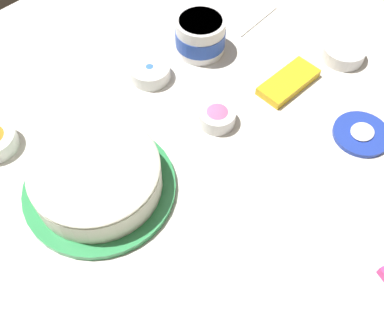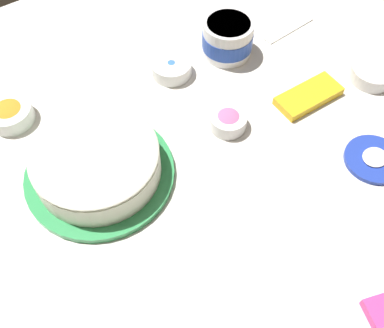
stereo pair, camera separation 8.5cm
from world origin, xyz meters
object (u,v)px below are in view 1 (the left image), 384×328
object	(u,v)px
sprinkle_bowl_green	(344,52)
sprinkle_bowl_blue	(150,71)
frosting_tub_lid	(361,134)
paper_napkin	(236,9)
frosted_cake	(97,178)
sprinkle_bowl_pink	(217,116)
candy_box_lower	(288,82)
frosting_tub	(200,35)

from	to	relation	value
sprinkle_bowl_green	sprinkle_bowl_blue	bearing A→B (deg)	-36.91
frosting_tub_lid	paper_napkin	distance (m)	0.48
frosted_cake	sprinkle_bowl_pink	bearing A→B (deg)	171.09
frosting_tub_lid	sprinkle_bowl_pink	xyz separation A→B (m)	(0.19, -0.24, 0.01)
frosting_tub_lid	candy_box_lower	world-z (taller)	candy_box_lower
frosting_tub_lid	sprinkle_bowl_green	bearing A→B (deg)	-136.15
frosting_tub	sprinkle_bowl_green	size ratio (longest dim) A/B	1.19
sprinkle_bowl_blue	paper_napkin	bearing A→B (deg)	-175.95
paper_napkin	frosting_tub	bearing A→B (deg)	12.33
frosted_cake	sprinkle_bowl_blue	bearing A→B (deg)	-150.15
frosted_cake	sprinkle_bowl_blue	xyz separation A→B (m)	(-0.27, -0.16, -0.02)
frosting_tub	paper_napkin	size ratio (longest dim) A/B	0.79
frosting_tub	sprinkle_bowl_blue	world-z (taller)	frosting_tub
frosted_cake	sprinkle_bowl_pink	world-z (taller)	frosted_cake
sprinkle_bowl_green	paper_napkin	distance (m)	0.30
sprinkle_bowl_pink	sprinkle_bowl_green	bearing A→B (deg)	167.94
sprinkle_bowl_green	sprinkle_bowl_pink	world-z (taller)	sprinkle_bowl_pink
candy_box_lower	paper_napkin	size ratio (longest dim) A/B	1.00
frosted_cake	paper_napkin	bearing A→B (deg)	-163.28
candy_box_lower	paper_napkin	bearing A→B (deg)	-112.62
frosting_tub	paper_napkin	distance (m)	0.18
paper_napkin	candy_box_lower	bearing A→B (deg)	65.76
sprinkle_bowl_blue	candy_box_lower	distance (m)	0.31
frosting_tub	sprinkle_bowl_green	xyz separation A→B (m)	(-0.22, 0.26, -0.03)
sprinkle_bowl_blue	candy_box_lower	xyz separation A→B (m)	(-0.20, 0.24, -0.01)
sprinkle_bowl_pink	candy_box_lower	distance (m)	0.20
paper_napkin	frosting_tub_lid	bearing A→B (deg)	74.80
sprinkle_bowl_pink	frosting_tub_lid	bearing A→B (deg)	127.99
sprinkle_bowl_blue	sprinkle_bowl_green	world-z (taller)	sprinkle_bowl_blue
sprinkle_bowl_blue	sprinkle_bowl_pink	world-z (taller)	sprinkle_bowl_pink
frosted_cake	sprinkle_bowl_pink	size ratio (longest dim) A/B	3.71
sprinkle_bowl_pink	paper_napkin	distance (m)	0.38
sprinkle_bowl_green	sprinkle_bowl_pink	distance (m)	0.36
paper_napkin	sprinkle_bowl_blue	bearing A→B (deg)	4.05
sprinkle_bowl_pink	sprinkle_bowl_blue	bearing A→B (deg)	-86.99
frosting_tub_lid	frosting_tub	bearing A→B (deg)	-83.33
frosting_tub_lid	candy_box_lower	xyz separation A→B (m)	(-0.01, -0.20, 0.00)
sprinkle_bowl_blue	sprinkle_bowl_pink	bearing A→B (deg)	93.01
frosting_tub	sprinkle_bowl_green	distance (m)	0.34
paper_napkin	frosted_cake	bearing A→B (deg)	16.72
frosted_cake	frosting_tub	bearing A→B (deg)	-161.50
frosting_tub_lid	paper_napkin	world-z (taller)	frosting_tub_lid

